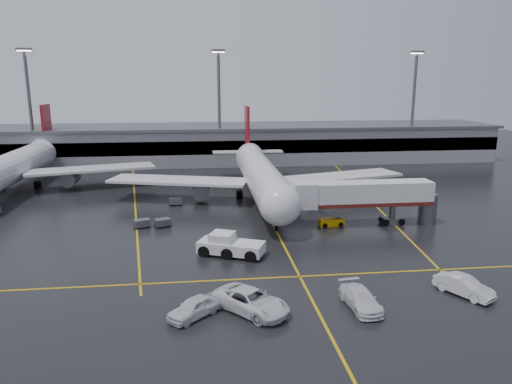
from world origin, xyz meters
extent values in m
plane|color=black|center=(0.00, 0.00, 0.00)|extent=(220.00, 220.00, 0.00)
cube|color=gold|center=(0.00, 0.00, 0.01)|extent=(0.25, 90.00, 0.02)
cube|color=gold|center=(0.00, -22.00, 0.01)|extent=(60.00, 0.25, 0.02)
cube|color=gold|center=(-20.00, 10.00, 0.01)|extent=(9.99, 69.35, 0.02)
cube|color=gold|center=(18.00, 10.00, 0.01)|extent=(7.57, 69.64, 0.02)
cube|color=gray|center=(0.00, 48.00, 4.00)|extent=(120.00, 18.00, 8.00)
cube|color=black|center=(0.00, 39.20, 4.50)|extent=(120.00, 0.40, 3.00)
cube|color=#595B60|center=(0.00, 48.00, 8.30)|extent=(122.00, 19.00, 0.60)
cylinder|color=#595B60|center=(-45.00, 42.00, 12.50)|extent=(0.70, 0.70, 25.00)
cube|color=#595B60|center=(-45.00, 42.00, 25.20)|extent=(3.00, 1.20, 0.50)
cube|color=#FFE5B2|center=(-45.00, 42.00, 24.90)|extent=(2.60, 0.90, 0.20)
cylinder|color=#595B60|center=(-5.00, 42.00, 12.50)|extent=(0.70, 0.70, 25.00)
cube|color=#595B60|center=(-5.00, 42.00, 25.20)|extent=(3.00, 1.20, 0.50)
cube|color=#FFE5B2|center=(-5.00, 42.00, 24.90)|extent=(2.60, 0.90, 0.20)
cylinder|color=#595B60|center=(40.00, 42.00, 12.50)|extent=(0.70, 0.70, 25.00)
cube|color=#595B60|center=(40.00, 42.00, 25.20)|extent=(3.00, 1.20, 0.50)
cube|color=#FFE5B2|center=(40.00, 42.00, 24.90)|extent=(2.60, 0.90, 0.20)
cylinder|color=silver|center=(0.00, 8.00, 4.20)|extent=(5.20, 36.00, 5.20)
sphere|color=silver|center=(0.00, -10.00, 4.20)|extent=(5.20, 5.20, 5.20)
cone|color=silver|center=(0.00, 29.00, 4.80)|extent=(4.94, 8.00, 4.94)
cube|color=maroon|center=(0.00, 30.00, 9.70)|extent=(0.50, 5.50, 8.50)
cube|color=silver|center=(0.00, 29.00, 5.00)|extent=(14.00, 3.00, 0.25)
cube|color=silver|center=(-13.00, 10.00, 3.40)|extent=(22.80, 11.83, 0.40)
cube|color=silver|center=(13.00, 10.00, 3.40)|extent=(22.80, 11.83, 0.40)
cylinder|color=#595B60|center=(-9.50, 9.00, 2.00)|extent=(2.60, 4.50, 2.60)
cylinder|color=#595B60|center=(9.50, 9.00, 2.00)|extent=(2.60, 4.50, 2.60)
cylinder|color=#595B60|center=(0.00, -7.00, 1.00)|extent=(0.56, 0.56, 2.00)
cylinder|color=#595B60|center=(-3.20, 11.00, 1.00)|extent=(0.56, 0.56, 2.00)
cylinder|color=#595B60|center=(3.20, 11.00, 1.00)|extent=(0.56, 0.56, 2.00)
cylinder|color=black|center=(0.00, -7.00, 0.45)|extent=(0.40, 1.10, 1.10)
cylinder|color=black|center=(-3.20, 11.00, 0.55)|extent=(1.00, 1.40, 1.40)
cylinder|color=black|center=(3.20, 11.00, 0.55)|extent=(1.00, 1.40, 1.40)
cylinder|color=silver|center=(-42.00, 20.00, 4.20)|extent=(5.20, 36.00, 5.20)
cone|color=silver|center=(-42.00, 41.00, 4.80)|extent=(4.94, 8.00, 4.94)
cube|color=maroon|center=(-42.00, 42.00, 9.70)|extent=(0.50, 5.50, 8.50)
cube|color=silver|center=(-42.00, 41.00, 5.00)|extent=(14.00, 3.00, 0.25)
cube|color=silver|center=(-29.00, 22.00, 3.40)|extent=(22.80, 11.83, 0.40)
cylinder|color=#595B60|center=(-32.50, 21.00, 2.00)|extent=(2.60, 4.50, 2.60)
cylinder|color=#595B60|center=(-45.20, 23.00, 1.00)|extent=(0.56, 0.56, 2.00)
cylinder|color=#595B60|center=(-38.80, 23.00, 1.00)|extent=(0.56, 0.56, 2.00)
cylinder|color=black|center=(-45.20, 23.00, 0.55)|extent=(1.00, 1.40, 1.40)
cylinder|color=black|center=(-38.80, 23.00, 0.55)|extent=(1.00, 1.40, 1.40)
cube|color=silver|center=(12.00, -6.00, 4.40)|extent=(18.00, 3.20, 3.00)
cube|color=#531913|center=(12.00, -6.00, 3.10)|extent=(18.00, 3.30, 0.50)
cube|color=silver|center=(3.80, -6.00, 4.40)|extent=(3.00, 3.40, 3.30)
cylinder|color=#595B60|center=(16.00, -6.00, 1.50)|extent=(0.80, 0.80, 3.00)
cube|color=#595B60|center=(16.00, -6.00, 0.45)|extent=(2.60, 1.60, 0.90)
cylinder|color=#595B60|center=(21.00, -6.00, 2.00)|extent=(2.40, 2.40, 4.00)
cylinder|color=black|center=(14.90, -6.00, 0.45)|extent=(0.90, 1.80, 0.90)
cylinder|color=black|center=(17.10, -6.00, 0.45)|extent=(0.90, 1.80, 0.90)
cube|color=silver|center=(-6.35, -15.21, 0.93)|extent=(7.79, 5.50, 1.24)
cube|color=silver|center=(-7.30, -14.81, 1.96)|extent=(3.25, 3.25, 1.03)
cube|color=black|center=(-7.30, -14.81, 1.96)|extent=(2.93, 2.93, 0.93)
cylinder|color=black|center=(-8.82, -14.16, 0.57)|extent=(2.45, 3.38, 1.34)
cylinder|color=black|center=(-6.35, -15.21, 0.57)|extent=(2.45, 3.38, 1.34)
cylinder|color=black|center=(-3.88, -16.27, 0.57)|extent=(2.45, 3.38, 1.34)
cube|color=#E19C06|center=(7.66, -5.85, 0.51)|extent=(3.43, 1.67, 1.02)
cube|color=#595B60|center=(7.66, -5.85, 1.48)|extent=(3.27, 1.10, 1.16)
cylinder|color=black|center=(6.55, -5.95, 0.28)|extent=(0.78, 1.62, 0.65)
cylinder|color=black|center=(8.76, -5.76, 0.28)|extent=(0.78, 1.62, 0.65)
imported|color=white|center=(-5.59, -28.75, 0.96)|extent=(7.06, 7.26, 1.93)
imported|color=silver|center=(3.77, -29.09, 0.81)|extent=(2.76, 5.78, 1.63)
imported|color=silver|center=(13.83, -27.81, 0.87)|extent=(4.23, 5.52, 1.75)
imported|color=silver|center=(-10.32, -29.06, 0.82)|extent=(4.90, 4.68, 1.65)
cube|color=#595B60|center=(-14.67, -3.73, 0.65)|extent=(2.34, 1.94, 0.90)
cylinder|color=black|center=(-15.23, -4.49, 0.18)|extent=(0.40, 0.20, 0.40)
cylinder|color=black|center=(-13.74, -3.90, 0.18)|extent=(0.40, 0.20, 0.40)
cylinder|color=black|center=(-15.60, -3.56, 0.18)|extent=(0.40, 0.20, 0.40)
cylinder|color=black|center=(-14.11, -2.97, 0.18)|extent=(0.40, 0.20, 0.40)
cube|color=#595B60|center=(-17.35, -3.71, 0.65)|extent=(2.33, 1.91, 0.90)
cylinder|color=black|center=(-17.93, -4.46, 0.18)|extent=(0.40, 0.20, 0.40)
cylinder|color=black|center=(-16.43, -3.90, 0.18)|extent=(0.40, 0.20, 0.40)
cylinder|color=black|center=(-18.27, -3.52, 0.18)|extent=(0.40, 0.20, 0.40)
cylinder|color=black|center=(-16.77, -2.97, 0.18)|extent=(0.40, 0.20, 0.40)
cube|color=#595B60|center=(-13.49, 7.52, 0.65)|extent=(2.09, 1.45, 0.90)
cylinder|color=black|center=(-14.25, 6.96, 0.18)|extent=(0.40, 0.20, 0.40)
cylinder|color=black|center=(-12.65, 7.08, 0.18)|extent=(0.40, 0.20, 0.40)
cylinder|color=black|center=(-14.33, 7.96, 0.18)|extent=(0.40, 0.20, 0.40)
cylinder|color=black|center=(-12.73, 8.08, 0.18)|extent=(0.40, 0.20, 0.40)
cylinder|color=black|center=(-38.49, 5.19, 0.18)|extent=(0.40, 0.20, 0.40)
camera|label=1|loc=(-9.50, -65.21, 18.96)|focal=33.46mm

